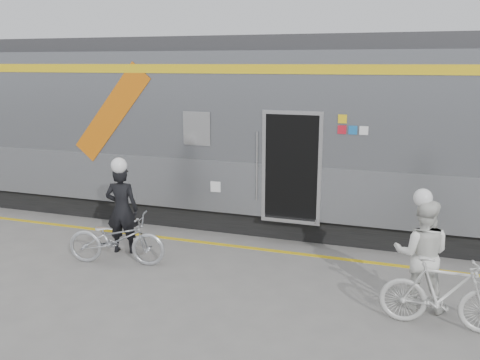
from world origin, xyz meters
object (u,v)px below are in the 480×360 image
at_px(bicycle_left, 116,239).
at_px(bicycle_right, 443,294).
at_px(woman, 422,254).
at_px(man, 122,209).

bearing_deg(bicycle_left, bicycle_right, -107.26).
bearing_deg(bicycle_right, woman, 29.16).
bearing_deg(woman, man, -5.48).
distance_m(man, bicycle_left, 0.70).
relative_size(woman, bicycle_right, 0.99).
relative_size(man, bicycle_right, 1.01).
distance_m(woman, bicycle_right, 0.71).
bearing_deg(bicycle_left, woman, -101.54).
bearing_deg(bicycle_right, bicycle_left, 84.63).
distance_m(bicycle_left, bicycle_right, 5.50).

